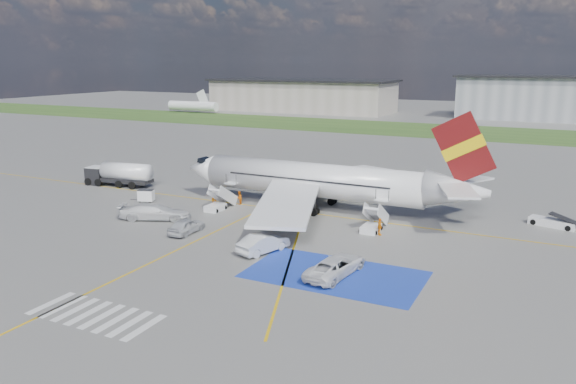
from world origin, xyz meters
name	(u,v)px	position (x,y,z in m)	size (l,w,h in m)	color
ground	(252,243)	(0.00, 0.00, 0.00)	(400.00, 400.00, 0.00)	#60605E
grass_strip	(447,131)	(0.00, 95.00, 0.01)	(400.00, 30.00, 0.01)	#2D4C1E
taxiway_line_main	(305,212)	(0.00, 12.00, 0.01)	(120.00, 0.20, 0.01)	gold
taxiway_line_cross	(138,269)	(-5.00, -10.00, 0.01)	(0.20, 60.00, 0.01)	gold
taxiway_line_diag	(305,212)	(0.00, 12.00, 0.01)	(0.20, 60.00, 0.01)	gold
staging_box	(335,274)	(10.00, -4.00, 0.01)	(14.00, 8.00, 0.01)	#1B37A6
crosswalk	(95,315)	(-1.80, -18.00, 0.01)	(9.00, 4.00, 0.01)	silver
terminal_west	(302,96)	(-55.00, 130.00, 5.00)	(60.00, 22.00, 10.00)	#9F9689
terminal_centre	(547,99)	(20.00, 135.00, 6.00)	(48.00, 18.00, 12.00)	gray
airliner	(324,181)	(1.51, 14.00, 3.39)	(36.81, 32.95, 11.92)	white
airstairs_fwd	(217,204)	(-9.50, 8.70, 0.62)	(1.90, 5.20, 3.60)	white
airstairs_aft	(372,225)	(9.00, 8.70, 0.62)	(1.90, 5.20, 3.60)	white
fuel_tanker	(119,176)	(-28.37, 13.34, 1.36)	(9.74, 3.75, 3.24)	black
gpu_cart	(146,196)	(-19.32, 8.03, 0.68)	(2.09, 1.68, 1.52)	white
belt_loader	(553,223)	(25.28, 18.43, 0.36)	(5.06, 2.84, 1.46)	white
car_silver_a	(186,226)	(-7.26, -0.28, 0.77)	(1.81, 4.50, 1.53)	#B8BAC0
car_silver_b	(263,243)	(2.27, -1.85, 0.85)	(1.81, 5.18, 1.71)	#B7BABF
van_white_a	(336,263)	(10.08, -4.01, 1.01)	(2.48, 5.37, 2.01)	silver
van_white_b	(155,209)	(-13.27, 2.31, 1.12)	(2.33, 5.73, 2.24)	silver
crew_fwd	(214,197)	(-11.24, 10.69, 0.90)	(0.66, 0.43, 1.80)	orange
crew_nose	(239,198)	(-8.52, 11.92, 0.81)	(0.79, 0.61, 1.62)	orange
crew_aft	(380,227)	(10.09, 7.63, 0.86)	(1.01, 0.42, 1.72)	orange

